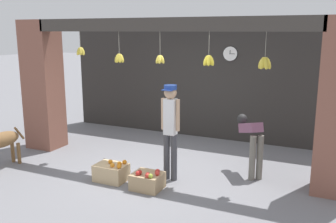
# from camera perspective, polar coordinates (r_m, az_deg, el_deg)

# --- Properties ---
(ground_plane) EXTENTS (60.00, 60.00, 0.00)m
(ground_plane) POSITION_cam_1_polar(r_m,az_deg,el_deg) (7.12, -1.28, -8.99)
(ground_plane) COLOR slate
(shop_back_wall) EXTENTS (7.28, 0.12, 2.80)m
(shop_back_wall) POSITION_cam_1_polar(r_m,az_deg,el_deg) (9.09, 5.78, 4.73)
(shop_back_wall) COLOR #2D2B28
(shop_back_wall) RESTS_ON ground_plane
(shop_pillar_left) EXTENTS (0.70, 0.60, 2.80)m
(shop_pillar_left) POSITION_cam_1_polar(r_m,az_deg,el_deg) (8.69, -18.50, 3.82)
(shop_pillar_left) COLOR brown
(shop_pillar_left) RESTS_ON ground_plane
(storefront_awning) EXTENTS (5.38, 0.28, 0.84)m
(storefront_awning) POSITION_cam_1_polar(r_m,az_deg,el_deg) (6.74, -0.83, 12.76)
(storefront_awning) COLOR #3D3833
(dog) EXTENTS (0.33, 1.05, 0.76)m
(dog) POSITION_cam_1_polar(r_m,az_deg,el_deg) (7.77, -24.20, -4.20)
(dog) COLOR brown
(dog) RESTS_ON ground_plane
(shopkeeper) EXTENTS (0.34, 0.28, 1.68)m
(shopkeeper) POSITION_cam_1_polar(r_m,az_deg,el_deg) (6.41, 0.36, -2.02)
(shopkeeper) COLOR #424247
(shopkeeper) RESTS_ON ground_plane
(worker_stooping) EXTENTS (0.60, 0.71, 1.04)m
(worker_stooping) POSITION_cam_1_polar(r_m,az_deg,el_deg) (6.87, 12.59, -3.99)
(worker_stooping) COLOR #6B665B
(worker_stooping) RESTS_ON ground_plane
(fruit_crate_oranges) EXTENTS (0.54, 0.40, 0.37)m
(fruit_crate_oranges) POSITION_cam_1_polar(r_m,az_deg,el_deg) (6.70, -8.61, -9.12)
(fruit_crate_oranges) COLOR tan
(fruit_crate_oranges) RESTS_ON ground_plane
(fruit_crate_apples) EXTENTS (0.49, 0.43, 0.34)m
(fruit_crate_apples) POSITION_cam_1_polar(r_m,az_deg,el_deg) (6.31, -3.14, -10.48)
(fruit_crate_apples) COLOR tan
(fruit_crate_apples) RESTS_ON ground_plane
(water_bottle) EXTENTS (0.07, 0.07, 0.24)m
(water_bottle) POSITION_cam_1_polar(r_m,az_deg,el_deg) (7.18, -9.62, -8.05)
(water_bottle) COLOR #2D60AD
(water_bottle) RESTS_ON ground_plane
(wall_clock) EXTENTS (0.35, 0.03, 0.35)m
(wall_clock) POSITION_cam_1_polar(r_m,az_deg,el_deg) (8.78, 9.47, 8.68)
(wall_clock) COLOR black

